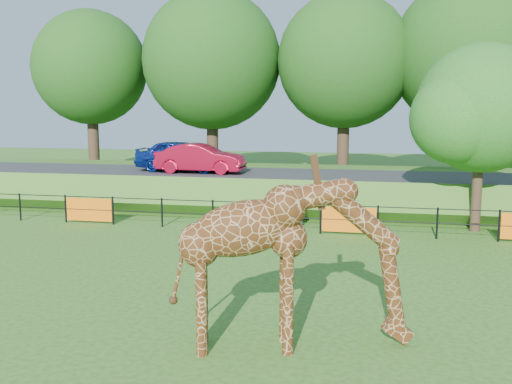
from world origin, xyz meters
TOP-DOWN VIEW (x-y plane):
  - ground at (0.00, 0.00)m, footprint 90.00×90.00m
  - giraffe at (2.40, -1.88)m, footprint 4.60×1.95m
  - perimeter_fence at (0.00, 8.00)m, footprint 28.07×0.10m
  - embankment at (0.00, 15.50)m, footprint 40.00×9.00m
  - road at (0.00, 14.00)m, footprint 40.00×5.00m
  - car_blue at (-5.30, 14.13)m, footprint 4.57×2.10m
  - car_red at (-4.20, 13.62)m, footprint 4.20×1.53m
  - visitor at (1.06, 9.41)m, footprint 0.55×0.38m
  - tree_east at (7.60, 9.63)m, footprint 5.40×4.71m
  - bg_tree_line at (1.89, 22.00)m, footprint 37.30×8.80m

SIDE VIEW (x-z plane):
  - ground at x=0.00m, z-range 0.00..0.00m
  - perimeter_fence at x=0.00m, z-range 0.00..1.10m
  - embankment at x=0.00m, z-range 0.00..1.30m
  - visitor at x=1.06m, z-range 0.00..1.46m
  - road at x=0.00m, z-range 1.30..1.42m
  - giraffe at x=2.40m, z-range 0.00..3.24m
  - car_red at x=-4.20m, z-range 1.42..2.80m
  - car_blue at x=-5.30m, z-range 1.42..2.94m
  - tree_east at x=7.60m, z-range 0.90..7.66m
  - bg_tree_line at x=1.89m, z-range 1.28..13.10m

